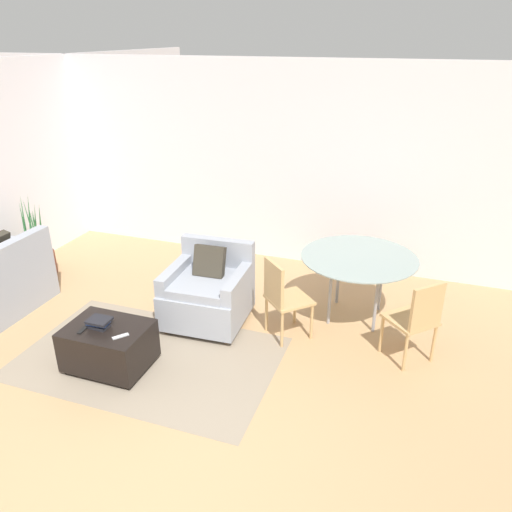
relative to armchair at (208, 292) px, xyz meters
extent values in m
plane|color=tan|center=(0.34, -1.92, -0.36)|extent=(20.00, 20.00, 0.00)
cube|color=white|center=(0.34, 1.97, 1.01)|extent=(12.00, 0.06, 2.75)
cube|color=gray|center=(-0.28, -0.88, -0.36)|extent=(2.58, 1.63, 0.00)
cube|color=beige|center=(-0.28, -1.42, -0.36)|extent=(2.53, 0.06, 0.00)
cube|color=beige|center=(-0.28, -1.15, -0.36)|extent=(2.53, 0.06, 0.00)
cube|color=beige|center=(-0.28, -0.88, -0.36)|extent=(2.53, 0.06, 0.00)
cube|color=beige|center=(-0.28, -0.61, -0.36)|extent=(2.53, 0.06, 0.00)
cube|color=beige|center=(-0.28, -0.33, -0.36)|extent=(2.53, 0.06, 0.00)
cube|color=#999EA8|center=(-2.54, -0.09, 0.21)|extent=(0.87, 0.12, 0.26)
cube|color=#999EA8|center=(0.00, -0.04, -0.10)|extent=(0.90, 0.91, 0.40)
cube|color=#999EA8|center=(0.00, -0.07, 0.14)|extent=(0.66, 0.78, 0.10)
cube|color=#999EA8|center=(-0.02, 0.34, 0.30)|extent=(0.87, 0.16, 0.42)
cube|color=#999EA8|center=(-0.37, -0.05, 0.19)|extent=(0.16, 0.81, 0.20)
cube|color=#999EA8|center=(0.37, -0.02, 0.19)|extent=(0.16, 0.81, 0.20)
cylinder|color=brown|center=(-0.33, -0.41, -0.33)|extent=(0.05, 0.05, 0.06)
cylinder|color=brown|center=(0.37, -0.38, -0.33)|extent=(0.05, 0.05, 0.06)
cylinder|color=brown|center=(-0.37, 0.31, -0.33)|extent=(0.05, 0.05, 0.06)
cylinder|color=brown|center=(0.34, 0.34, -0.33)|extent=(0.05, 0.05, 0.06)
cube|color=#383328|center=(0.00, 0.07, 0.35)|extent=(0.35, 0.22, 0.36)
cube|color=black|center=(-0.56, -1.12, -0.12)|extent=(0.79, 0.59, 0.41)
cylinder|color=black|center=(-0.91, -1.36, -0.34)|extent=(0.04, 0.04, 0.04)
cylinder|color=black|center=(-0.22, -1.36, -0.34)|extent=(0.04, 0.04, 0.04)
cylinder|color=black|center=(-0.91, -0.88, -0.34)|extent=(0.04, 0.04, 0.04)
cylinder|color=black|center=(-0.22, -0.88, -0.34)|extent=(0.04, 0.04, 0.04)
cube|color=black|center=(-0.62, -1.15, 0.10)|extent=(0.20, 0.13, 0.03)
cube|color=#2D478C|center=(-0.64, -1.13, 0.13)|extent=(0.21, 0.14, 0.03)
cube|color=black|center=(-0.62, -1.13, 0.16)|extent=(0.21, 0.18, 0.03)
cube|color=black|center=(-0.74, -1.23, 0.09)|extent=(0.05, 0.15, 0.01)
cube|color=#B7B7BC|center=(-0.34, -1.22, 0.09)|extent=(0.13, 0.14, 0.01)
cylinder|color=brown|center=(-2.68, 0.35, -0.21)|extent=(0.42, 0.42, 0.31)
cylinder|color=black|center=(-2.68, 0.35, -0.07)|extent=(0.39, 0.39, 0.02)
cone|color=#2D6B38|center=(-2.64, 0.35, 0.24)|extent=(0.04, 0.07, 0.59)
cone|color=#2D6B38|center=(-2.66, 0.38, 0.26)|extent=(0.08, 0.08, 0.63)
cone|color=#2D6B38|center=(-2.65, 0.47, 0.28)|extent=(0.15, 0.07, 0.68)
cone|color=#2D6B38|center=(-2.73, 0.45, 0.28)|extent=(0.11, 0.08, 0.67)
cone|color=#2D6B38|center=(-2.73, 0.38, 0.35)|extent=(0.08, 0.12, 0.82)
cone|color=#2D6B38|center=(-2.78, 0.33, 0.35)|extent=(0.06, 0.11, 0.81)
cone|color=#2D6B38|center=(-2.74, 0.27, 0.31)|extent=(0.07, 0.07, 0.74)
cone|color=#2D6B38|center=(-2.66, 0.31, 0.33)|extent=(0.12, 0.07, 0.78)
cone|color=#2D6B38|center=(-2.64, 0.33, 0.29)|extent=(0.06, 0.07, 0.70)
cylinder|color=#8C9E99|center=(1.56, 0.63, 0.39)|extent=(1.29, 1.29, 0.01)
cylinder|color=#99999E|center=(1.31, 0.38, 0.01)|extent=(0.04, 0.04, 0.75)
cylinder|color=#99999E|center=(1.81, 0.38, 0.01)|extent=(0.04, 0.04, 0.75)
cylinder|color=#99999E|center=(1.31, 0.88, 0.01)|extent=(0.04, 0.04, 0.75)
cylinder|color=#99999E|center=(1.81, 0.88, 0.01)|extent=(0.04, 0.04, 0.75)
cube|color=tan|center=(0.94, 0.01, 0.07)|extent=(0.59, 0.59, 0.03)
cube|color=tan|center=(0.81, -0.13, 0.31)|extent=(0.29, 0.29, 0.45)
cylinder|color=tan|center=(1.20, 0.01, -0.15)|extent=(0.03, 0.03, 0.42)
cylinder|color=tan|center=(0.94, 0.26, -0.15)|extent=(0.03, 0.03, 0.42)
cylinder|color=tan|center=(0.94, -0.25, -0.15)|extent=(0.03, 0.03, 0.42)
cylinder|color=tan|center=(0.69, 0.01, -0.15)|extent=(0.03, 0.03, 0.42)
cube|color=tan|center=(2.18, 0.01, 0.07)|extent=(0.59, 0.59, 0.03)
cube|color=tan|center=(2.32, -0.13, 0.31)|extent=(0.29, 0.29, 0.45)
cylinder|color=tan|center=(2.18, 0.26, -0.15)|extent=(0.03, 0.03, 0.42)
cylinder|color=tan|center=(1.93, 0.01, -0.15)|extent=(0.03, 0.03, 0.42)
cylinder|color=tan|center=(2.44, 0.01, -0.15)|extent=(0.03, 0.03, 0.42)
cylinder|color=tan|center=(2.18, -0.25, -0.15)|extent=(0.03, 0.03, 0.42)
camera|label=1|loc=(2.13, -4.50, 2.67)|focal=35.00mm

